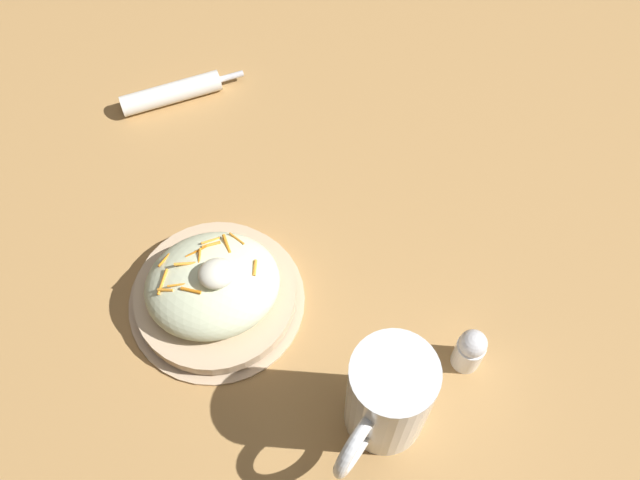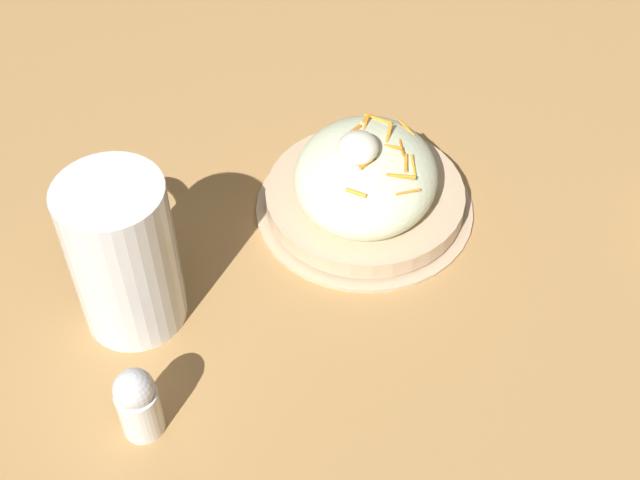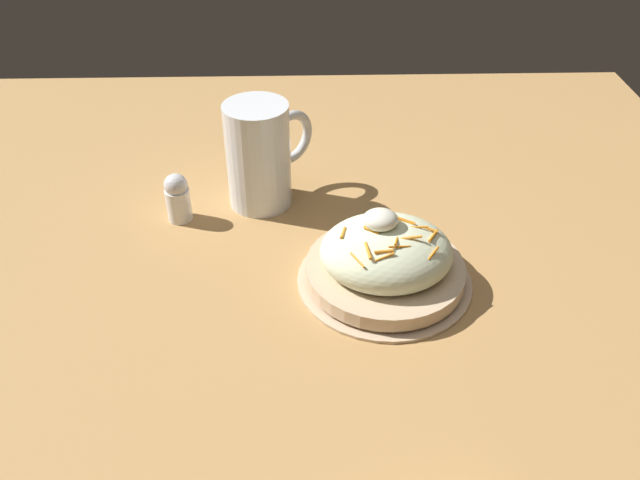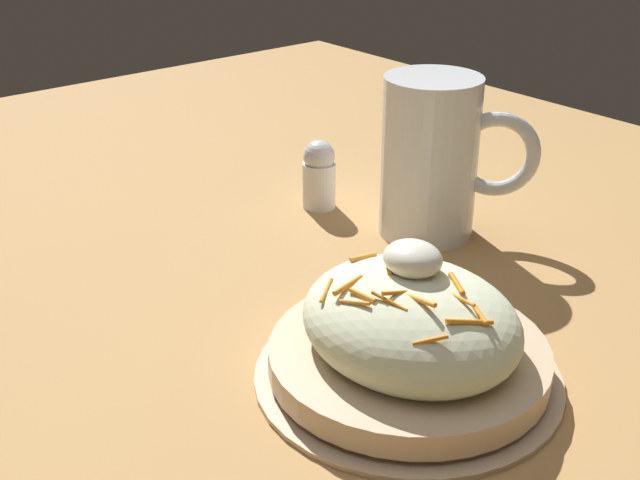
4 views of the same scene
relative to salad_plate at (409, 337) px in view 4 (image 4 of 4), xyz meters
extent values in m
plane|color=#B2844C|center=(-0.17, -0.07, -0.03)|extent=(1.43, 1.43, 0.00)
cylinder|color=#D1B28E|center=(0.00, 0.00, -0.03)|extent=(0.22, 0.22, 0.01)
cylinder|color=#D1B28E|center=(0.00, 0.00, -0.02)|extent=(0.20, 0.20, 0.02)
ellipsoid|color=beige|center=(0.00, 0.00, 0.01)|extent=(0.16, 0.14, 0.07)
cylinder|color=orange|center=(0.04, 0.01, 0.04)|extent=(0.02, 0.00, 0.00)
cylinder|color=orange|center=(-0.02, 0.00, 0.05)|extent=(0.02, 0.02, 0.00)
cylinder|color=orange|center=(0.01, -0.03, 0.04)|extent=(0.03, 0.01, 0.01)
cylinder|color=orange|center=(0.01, -0.02, 0.05)|extent=(0.01, 0.02, 0.01)
cylinder|color=orange|center=(0.05, 0.01, 0.04)|extent=(0.02, 0.01, 0.01)
cylinder|color=orange|center=(0.02, -0.02, 0.05)|extent=(0.03, 0.01, 0.01)
cylinder|color=orange|center=(-0.05, 0.00, 0.04)|extent=(0.01, 0.02, 0.00)
cylinder|color=orange|center=(0.02, 0.02, 0.05)|extent=(0.02, 0.01, 0.01)
cylinder|color=orange|center=(0.05, -0.03, 0.04)|extent=(0.02, 0.02, 0.01)
cylinder|color=orange|center=(-0.03, -0.03, 0.04)|extent=(0.01, 0.03, 0.01)
cylinder|color=orange|center=(-0.01, -0.04, 0.04)|extent=(0.02, 0.01, 0.01)
cylinder|color=orange|center=(0.05, 0.00, 0.04)|extent=(0.02, 0.03, 0.01)
cylinder|color=orange|center=(-0.04, -0.04, 0.04)|extent=(0.02, 0.02, 0.01)
cylinder|color=orange|center=(-0.01, -0.04, 0.04)|extent=(0.02, 0.01, 0.00)
ellipsoid|color=white|center=(-0.01, 0.01, 0.06)|extent=(0.04, 0.04, 0.02)
cylinder|color=white|center=(-0.16, 0.19, 0.04)|extent=(0.09, 0.09, 0.15)
cylinder|color=#B76B14|center=(-0.16, 0.19, 0.02)|extent=(0.08, 0.08, 0.11)
cylinder|color=white|center=(-0.16, 0.19, 0.08)|extent=(0.08, 0.08, 0.01)
torus|color=white|center=(-0.12, 0.23, 0.05)|extent=(0.07, 0.07, 0.08)
cylinder|color=white|center=(-0.27, 0.14, -0.01)|extent=(0.03, 0.03, 0.05)
sphere|color=silver|center=(-0.27, 0.14, 0.02)|extent=(0.03, 0.03, 0.03)
camera|label=1|loc=(-0.04, 0.39, 0.80)|focal=41.16mm
camera|label=2|loc=(-0.60, -0.06, 0.58)|focal=48.10mm
camera|label=3|loc=(-0.10, -0.62, 0.50)|focal=36.67mm
camera|label=4|loc=(0.33, -0.35, 0.31)|focal=46.07mm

